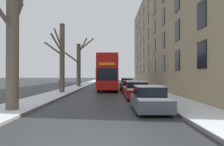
# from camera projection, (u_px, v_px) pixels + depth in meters

# --- Properties ---
(sidewalk_left) EXTENTS (2.70, 130.00, 0.16)m
(sidewalk_left) POSITION_uv_depth(u_px,v_px,m) (91.00, 82.00, 58.99)
(sidewalk_left) COLOR slate
(sidewalk_left) RESTS_ON ground
(sidewalk_right) EXTENTS (2.70, 130.00, 0.16)m
(sidewalk_right) POSITION_uv_depth(u_px,v_px,m) (128.00, 82.00, 59.00)
(sidewalk_right) COLOR slate
(sidewalk_right) RESTS_ON ground
(terrace_facade_right) EXTENTS (9.10, 47.87, 16.49)m
(terrace_facade_right) POSITION_uv_depth(u_px,v_px,m) (181.00, 33.00, 32.63)
(terrace_facade_right) COLOR tan
(terrace_facade_right) RESTS_ON ground
(bare_tree_left_0) EXTENTS (1.89, 3.67, 8.95)m
(bare_tree_left_0) POSITION_uv_depth(u_px,v_px,m) (12.00, 33.00, 11.59)
(bare_tree_left_0) COLOR brown
(bare_tree_left_0) RESTS_ON ground
(bare_tree_left_1) EXTENTS (2.36, 2.03, 7.47)m
(bare_tree_left_1) POSITION_uv_depth(u_px,v_px,m) (61.00, 57.00, 23.26)
(bare_tree_left_1) COLOR brown
(bare_tree_left_1) RESTS_ON ground
(bare_tree_left_2) EXTENTS (4.63, 3.00, 8.41)m
(bare_tree_left_2) POSITION_uv_depth(u_px,v_px,m) (79.00, 63.00, 35.95)
(bare_tree_left_2) COLOR brown
(bare_tree_left_2) RESTS_ON ground
(double_decker_bus) EXTENTS (2.52, 11.26, 4.46)m
(double_decker_bus) POSITION_uv_depth(u_px,v_px,m) (108.00, 71.00, 29.29)
(double_decker_bus) COLOR red
(double_decker_bus) RESTS_ON ground
(parked_car_0) EXTENTS (1.77, 4.17, 1.39)m
(parked_car_0) POSITION_uv_depth(u_px,v_px,m) (149.00, 99.00, 11.95)
(parked_car_0) COLOR #474C56
(parked_car_0) RESTS_ON ground
(parked_car_1) EXTENTS (1.89, 4.21, 1.49)m
(parked_car_1) POSITION_uv_depth(u_px,v_px,m) (136.00, 91.00, 18.24)
(parked_car_1) COLOR maroon
(parked_car_1) RESTS_ON ground
(parked_car_2) EXTENTS (1.88, 4.33, 1.40)m
(parked_car_2) POSITION_uv_depth(u_px,v_px,m) (130.00, 87.00, 24.46)
(parked_car_2) COLOR maroon
(parked_car_2) RESTS_ON ground
(parked_car_3) EXTENTS (1.75, 4.40, 1.55)m
(parked_car_3) POSITION_uv_depth(u_px,v_px,m) (126.00, 84.00, 30.69)
(parked_car_3) COLOR slate
(parked_car_3) RESTS_ON ground
(oncoming_van) EXTENTS (2.02, 5.55, 2.25)m
(oncoming_van) POSITION_uv_depth(u_px,v_px,m) (102.00, 79.00, 42.04)
(oncoming_van) COLOR white
(oncoming_van) RESTS_ON ground
(pedestrian_left_sidewalk) EXTENTS (0.34, 0.34, 1.57)m
(pedestrian_left_sidewalk) POSITION_uv_depth(u_px,v_px,m) (60.00, 85.00, 25.30)
(pedestrian_left_sidewalk) COLOR black
(pedestrian_left_sidewalk) RESTS_ON ground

